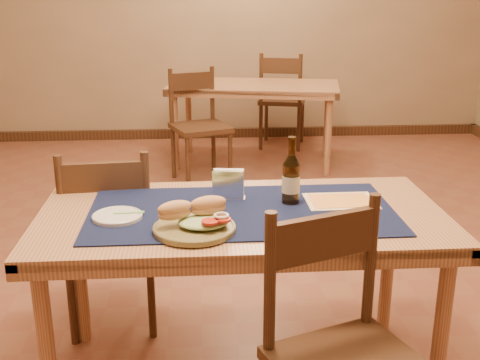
{
  "coord_description": "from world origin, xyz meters",
  "views": [
    {
      "loc": [
        -0.17,
        -3.01,
        1.6
      ],
      "look_at": [
        0.0,
        -0.7,
        0.85
      ],
      "focal_mm": 45.0,
      "sensor_mm": 36.0,
      "label": 1
    }
  ],
  "objects": [
    {
      "name": "chair_back_far",
      "position": [
        0.7,
        3.02,
        0.51
      ],
      "size": [
        0.55,
        0.55,
        0.97
      ],
      "color": "#402917",
      "rests_on": "ground"
    },
    {
      "name": "napkin_holder",
      "position": [
        -0.05,
        -0.65,
        0.81
      ],
      "size": [
        0.14,
        0.07,
        0.12
      ],
      "color": "white",
      "rests_on": "placemat"
    },
    {
      "name": "sandwich_plate",
      "position": [
        -0.18,
        -0.99,
        0.79
      ],
      "size": [
        0.3,
        0.3,
        0.12
      ],
      "color": "olive",
      "rests_on": "placemat"
    },
    {
      "name": "side_plate",
      "position": [
        -0.48,
        -0.85,
        0.76
      ],
      "size": [
        0.19,
        0.19,
        0.02
      ],
      "color": "silver",
      "rests_on": "placemat"
    },
    {
      "name": "baseboard",
      "position": [
        0.0,
        0.0,
        0.05
      ],
      "size": [
        6.0,
        7.0,
        0.1
      ],
      "color": "#402917",
      "rests_on": "ground"
    },
    {
      "name": "chair_main_far",
      "position": [
        -0.59,
        -0.35,
        0.48
      ],
      "size": [
        0.46,
        0.46,
        0.92
      ],
      "color": "#402917",
      "rests_on": "ground"
    },
    {
      "name": "chair_main_near",
      "position": [
        0.28,
        -1.43,
        0.5
      ],
      "size": [
        0.57,
        0.57,
        0.96
      ],
      "color": "#402917",
      "rests_on": "ground"
    },
    {
      "name": "beer_bottle",
      "position": [
        0.2,
        -0.72,
        0.86
      ],
      "size": [
        0.07,
        0.07,
        0.28
      ],
      "color": "#44280C",
      "rests_on": "placemat"
    },
    {
      "name": "back_table",
      "position": [
        0.36,
        2.43,
        0.67
      ],
      "size": [
        1.64,
        1.04,
        0.75
      ],
      "color": "#B17E53",
      "rests_on": "ground"
    },
    {
      "name": "chair_back_near",
      "position": [
        -0.15,
        1.96,
        0.49
      ],
      "size": [
        0.56,
        0.56,
        0.95
      ],
      "color": "#402917",
      "rests_on": "ground"
    },
    {
      "name": "main_table",
      "position": [
        0.0,
        -0.8,
        0.67
      ],
      "size": [
        1.6,
        0.8,
        0.75
      ],
      "color": "#B17E53",
      "rests_on": "ground"
    },
    {
      "name": "room",
      "position": [
        0.0,
        0.0,
        1.4
      ],
      "size": [
        6.04,
        7.04,
        2.84
      ],
      "color": "brown",
      "rests_on": "ground"
    },
    {
      "name": "placemat",
      "position": [
        0.0,
        -0.8,
        0.75
      ],
      "size": [
        1.2,
        0.6,
        0.01
      ],
      "primitive_type": "cube",
      "color": "#0F183A",
      "rests_on": "main_table"
    },
    {
      "name": "fork",
      "position": [
        -0.43,
        -0.83,
        0.77
      ],
      "size": [
        0.12,
        0.02,
        0.0
      ],
      "color": "#72C069",
      "rests_on": "side_plate"
    },
    {
      "name": "menu_card",
      "position": [
        0.41,
        -0.73,
        0.76
      ],
      "size": [
        0.29,
        0.21,
        0.01
      ],
      "color": "beige",
      "rests_on": "placemat"
    }
  ]
}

